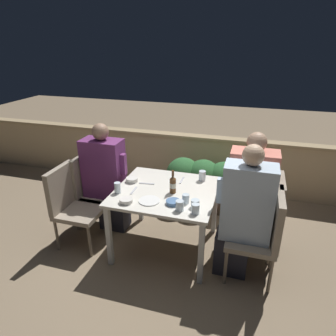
{
  "coord_description": "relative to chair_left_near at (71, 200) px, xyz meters",
  "views": [
    {
      "loc": [
        0.81,
        -2.66,
        2.17
      ],
      "look_at": [
        0.0,
        0.07,
        0.94
      ],
      "focal_mm": 32.0,
      "sensor_mm": 36.0,
      "label": 1
    }
  ],
  "objects": [
    {
      "name": "ground_plane",
      "position": [
        1.04,
        0.19,
        -0.53
      ],
      "size": [
        16.0,
        16.0,
        0.0
      ],
      "primitive_type": "plane",
      "color": "#847056"
    },
    {
      "name": "fork_1",
      "position": [
        0.8,
        0.27,
        0.19
      ],
      "size": [
        0.17,
        0.04,
        0.01
      ],
      "color": "silver",
      "rests_on": "dining_table"
    },
    {
      "name": "person_purple_stripe",
      "position": [
        0.25,
        0.4,
        0.12
      ],
      "size": [
        0.52,
        0.26,
        1.32
      ],
      "color": "#282833",
      "rests_on": "ground_plane"
    },
    {
      "name": "person_coral_top",
      "position": [
        1.86,
        0.36,
        0.15
      ],
      "size": [
        0.52,
        0.26,
        1.37
      ],
      "color": "#282833",
      "rests_on": "ground_plane"
    },
    {
      "name": "parapet_wall",
      "position": [
        1.04,
        1.79,
        -0.11
      ],
      "size": [
        9.0,
        0.18,
        0.84
      ],
      "color": "tan",
      "rests_on": "ground_plane"
    },
    {
      "name": "chair_right_near",
      "position": [
        2.05,
        0.02,
        0.0
      ],
      "size": [
        0.47,
        0.46,
        0.92
      ],
      "color": "gray",
      "rests_on": "ground_plane"
    },
    {
      "name": "bowl_0",
      "position": [
        0.62,
        0.28,
        0.21
      ],
      "size": [
        0.13,
        0.13,
        0.05
      ],
      "color": "silver",
      "rests_on": "dining_table"
    },
    {
      "name": "beer_bottle",
      "position": [
        1.12,
        0.16,
        0.28
      ],
      "size": [
        0.07,
        0.07,
        0.25
      ],
      "color": "brown",
      "rests_on": "dining_table"
    },
    {
      "name": "fork_0",
      "position": [
        0.72,
        0.08,
        0.19
      ],
      "size": [
        0.03,
        0.17,
        0.01
      ],
      "color": "silver",
      "rests_on": "dining_table"
    },
    {
      "name": "bowl_1",
      "position": [
        0.75,
        -0.16,
        0.21
      ],
      "size": [
        0.13,
        0.13,
        0.04
      ],
      "color": "silver",
      "rests_on": "dining_table"
    },
    {
      "name": "chair_left_far",
      "position": [
        0.04,
        0.4,
        0.0
      ],
      "size": [
        0.47,
        0.46,
        0.92
      ],
      "color": "gray",
      "rests_on": "ground_plane"
    },
    {
      "name": "dining_table",
      "position": [
        1.04,
        0.19,
        0.1
      ],
      "size": [
        1.04,
        0.97,
        0.72
      ],
      "color": "silver",
      "rests_on": "ground_plane"
    },
    {
      "name": "person_blue_shirt",
      "position": [
        1.84,
        0.02,
        0.14
      ],
      "size": [
        0.51,
        0.26,
        1.36
      ],
      "color": "#282833",
      "rests_on": "ground_plane"
    },
    {
      "name": "chair_left_near",
      "position": [
        0.0,
        0.0,
        0.0
      ],
      "size": [
        0.47,
        0.46,
        0.92
      ],
      "color": "gray",
      "rests_on": "ground_plane"
    },
    {
      "name": "glass_cup_4",
      "position": [
        1.36,
        0.53,
        0.24
      ],
      "size": [
        0.08,
        0.08,
        0.11
      ],
      "color": "silver",
      "rests_on": "dining_table"
    },
    {
      "name": "glass_cup_3",
      "position": [
        1.3,
        -0.01,
        0.23
      ],
      "size": [
        0.07,
        0.07,
        0.09
      ],
      "color": "silver",
      "rests_on": "dining_table"
    },
    {
      "name": "glass_cup_0",
      "position": [
        1.4,
        -0.06,
        0.22
      ],
      "size": [
        0.08,
        0.08,
        0.08
      ],
      "color": "silver",
      "rests_on": "dining_table"
    },
    {
      "name": "bowl_2",
      "position": [
        1.19,
        -0.06,
        0.21
      ],
      "size": [
        0.14,
        0.14,
        0.04
      ],
      "color": "#4C709E",
      "rests_on": "dining_table"
    },
    {
      "name": "plate_0",
      "position": [
        0.95,
        -0.08,
        0.19
      ],
      "size": [
        0.21,
        0.21,
        0.01
      ],
      "color": "white",
      "rests_on": "dining_table"
    },
    {
      "name": "glass_cup_2",
      "position": [
        1.43,
        -0.17,
        0.23
      ],
      "size": [
        0.07,
        0.07,
        0.09
      ],
      "color": "silver",
      "rests_on": "dining_table"
    },
    {
      "name": "chair_right_far",
      "position": [
        2.07,
        0.36,
        0.0
      ],
      "size": [
        0.47,
        0.46,
        0.92
      ],
      "color": "gray",
      "rests_on": "ground_plane"
    },
    {
      "name": "fork_2",
      "position": [
        1.14,
        0.46,
        0.19
      ],
      "size": [
        0.02,
        0.17,
        0.01
      ],
      "color": "silver",
      "rests_on": "dining_table"
    },
    {
      "name": "glass_cup_5",
      "position": [
        1.28,
        -0.16,
        0.23
      ],
      "size": [
        0.08,
        0.08,
        0.1
      ],
      "color": "silver",
      "rests_on": "dining_table"
    },
    {
      "name": "glass_cup_1",
      "position": [
        0.58,
        -0.0,
        0.24
      ],
      "size": [
        0.06,
        0.06,
        0.11
      ],
      "color": "silver",
      "rests_on": "dining_table"
    },
    {
      "name": "planter_hedge",
      "position": [
        1.26,
        1.18,
        -0.15
      ],
      "size": [
        1.02,
        0.47,
        0.69
      ],
      "color": "brown",
      "rests_on": "ground_plane"
    }
  ]
}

